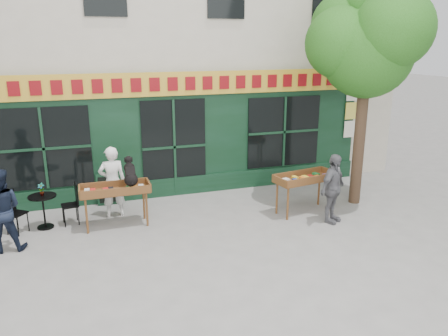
% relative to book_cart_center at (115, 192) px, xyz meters
% --- Properties ---
extents(ground, '(80.00, 80.00, 0.00)m').
position_rel_book_cart_center_xyz_m(ground, '(1.71, -0.70, -0.82)').
color(ground, slate).
rests_on(ground, ground).
extents(building, '(14.00, 7.26, 10.00)m').
position_rel_book_cart_center_xyz_m(building, '(1.71, 5.27, 4.15)').
color(building, beige).
rests_on(building, ground).
extents(street_tree, '(3.05, 2.90, 5.60)m').
position_rel_book_cart_center_xyz_m(street_tree, '(6.05, -0.34, 3.29)').
color(street_tree, '#382619').
rests_on(street_tree, ground).
extents(book_cart_center, '(1.50, 0.62, 0.99)m').
position_rel_book_cart_center_xyz_m(book_cart_center, '(0.00, 0.00, 0.00)').
color(book_cart_center, brown).
rests_on(book_cart_center, ground).
extents(dog, '(0.34, 0.60, 0.60)m').
position_rel_book_cart_center_xyz_m(dog, '(0.35, -0.05, 0.47)').
color(dog, black).
rests_on(dog, book_cart_center).
extents(woman, '(0.62, 0.41, 1.70)m').
position_rel_book_cart_center_xyz_m(woman, '(-0.00, 0.65, 0.03)').
color(woman, white).
rests_on(woman, ground).
extents(book_cart_right, '(1.58, 0.86, 0.99)m').
position_rel_book_cart_center_xyz_m(book_cart_right, '(4.42, -0.59, 0.00)').
color(book_cart_right, brown).
rests_on(book_cart_right, ground).
extents(man_right, '(1.02, 0.81, 1.62)m').
position_rel_book_cart_center_xyz_m(man_right, '(4.72, -1.34, -0.01)').
color(man_right, '#5B5B60').
rests_on(man_right, ground).
extents(bistro_table, '(0.60, 0.60, 0.76)m').
position_rel_book_cart_center_xyz_m(bistro_table, '(-1.54, 0.40, -0.28)').
color(bistro_table, black).
rests_on(bistro_table, ground).
extents(bistro_chair_left, '(0.51, 0.51, 0.95)m').
position_rel_book_cart_center_xyz_m(bistro_chair_left, '(-2.16, 0.36, -0.26)').
color(bistro_chair_left, black).
rests_on(bistro_chair_left, ground).
extents(bistro_chair_right, '(0.41, 0.40, 0.95)m').
position_rel_book_cart_center_xyz_m(bistro_chair_right, '(-0.90, 0.46, -0.26)').
color(bistro_chair_right, black).
rests_on(bistro_chair_right, ground).
extents(potted_plant, '(0.18, 0.15, 0.29)m').
position_rel_book_cart_center_xyz_m(potted_plant, '(-1.54, 0.40, 0.09)').
color(potted_plant, gray).
rests_on(potted_plant, bistro_table).
extents(man_left, '(0.86, 0.68, 1.70)m').
position_rel_book_cart_center_xyz_m(man_left, '(-2.24, -0.50, 0.03)').
color(man_left, black).
rests_on(man_left, ground).
extents(chalkboard, '(0.56, 0.20, 0.79)m').
position_rel_book_cart_center_xyz_m(chalkboard, '(-0.07, 1.49, -0.42)').
color(chalkboard, black).
rests_on(chalkboard, ground).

